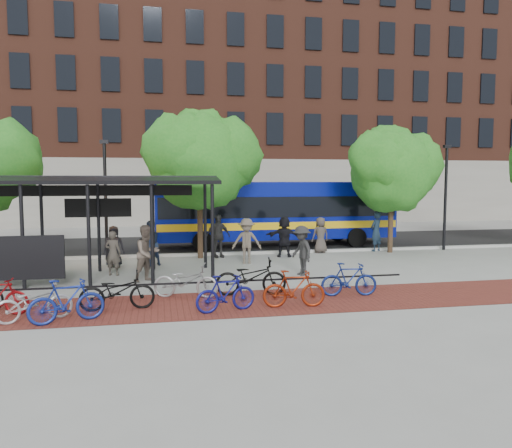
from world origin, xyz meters
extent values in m
plane|color=#9E9E99|center=(0.00, 0.00, 0.00)|extent=(160.00, 160.00, 0.00)
cube|color=black|center=(0.00, 8.00, 0.01)|extent=(160.00, 8.00, 0.01)
cube|color=#B7B7B2|center=(0.00, 4.00, 0.06)|extent=(160.00, 0.25, 0.12)
cube|color=maroon|center=(-2.00, -5.00, 0.00)|extent=(24.00, 3.00, 0.01)
cube|color=black|center=(-3.30, -4.10, 0.00)|extent=(12.00, 0.05, 0.95)
cube|color=brown|center=(10.00, 26.00, 10.00)|extent=(55.00, 14.00, 20.00)
cube|color=#7A664C|center=(-16.00, 40.00, 15.00)|extent=(22.00, 22.00, 30.00)
cylinder|color=black|center=(-9.00, -1.85, 1.65)|extent=(0.12, 0.12, 3.30)
cylinder|color=black|center=(-9.00, 0.85, 1.65)|extent=(0.12, 0.12, 3.30)
cylinder|color=black|center=(-7.00, -1.85, 1.65)|extent=(0.12, 0.12, 3.30)
cylinder|color=black|center=(-7.00, 0.85, 1.65)|extent=(0.12, 0.12, 3.30)
cylinder|color=black|center=(-5.00, -1.85, 1.65)|extent=(0.12, 0.12, 3.30)
cylinder|color=black|center=(-5.00, 0.85, 1.65)|extent=(0.12, 0.12, 3.30)
cylinder|color=black|center=(-3.00, -1.85, 1.65)|extent=(0.12, 0.12, 3.30)
cylinder|color=black|center=(-3.00, 0.85, 1.65)|extent=(0.12, 0.12, 3.30)
cube|color=black|center=(-8.00, -1.20, 3.45)|extent=(10.60, 1.65, 0.29)
cube|color=black|center=(-8.00, 0.20, 3.45)|extent=(10.60, 1.65, 0.29)
cube|color=black|center=(-8.00, 0.90, 3.05)|extent=(9.00, 0.10, 0.40)
cube|color=black|center=(-7.00, 0.95, 2.40)|extent=(2.40, 0.12, 0.70)
cube|color=#FF7200|center=(-7.00, 1.03, 2.40)|extent=(2.20, 0.02, 0.55)
sphere|color=#247920|center=(-11.00, 3.50, 4.28)|extent=(3.20, 3.20, 3.20)
cylinder|color=#382619|center=(-3.00, 3.30, 1.26)|extent=(0.24, 0.24, 2.52)
sphere|color=#247920|center=(-3.00, 3.30, 4.20)|extent=(4.20, 4.20, 4.20)
sphere|color=#247920|center=(-1.95, 3.50, 4.50)|extent=(3.36, 3.36, 3.36)
sphere|color=#247920|center=(-3.84, 3.00, 4.60)|extent=(3.15, 3.15, 3.15)
sphere|color=#247920|center=(-2.90, 3.70, 5.00)|extent=(2.94, 2.94, 2.94)
cylinder|color=#382619|center=(6.00, 3.30, 1.14)|extent=(0.24, 0.24, 2.27)
sphere|color=#247920|center=(6.00, 3.30, 3.79)|extent=(3.80, 3.80, 3.80)
sphere|color=#247920|center=(6.95, 3.50, 4.09)|extent=(3.04, 3.04, 3.04)
sphere|color=#247920|center=(5.24, 3.00, 4.20)|extent=(2.85, 2.85, 2.85)
sphere|color=#247920|center=(6.10, 3.70, 4.59)|extent=(2.66, 2.66, 2.66)
cylinder|color=black|center=(-7.00, 3.60, 2.50)|extent=(0.14, 0.14, 5.00)
cube|color=black|center=(-7.00, 3.60, 5.05)|extent=(0.35, 0.20, 0.15)
cylinder|color=black|center=(9.00, 3.60, 2.50)|extent=(0.14, 0.14, 5.00)
cube|color=black|center=(9.00, 3.60, 5.05)|extent=(0.35, 0.20, 0.15)
cube|color=#07138A|center=(1.16, 6.52, 1.87)|extent=(12.37, 2.98, 2.82)
cube|color=black|center=(1.16, 6.52, 2.10)|extent=(12.12, 3.01, 1.03)
cube|color=yellow|center=(1.16, 6.52, 1.18)|extent=(12.25, 3.02, 0.36)
cube|color=#07138A|center=(1.16, 6.52, 3.23)|extent=(12.11, 2.71, 0.18)
cylinder|color=black|center=(-2.75, 5.09, 0.49)|extent=(0.99, 0.31, 0.98)
cylinder|color=black|center=(-2.81, 7.75, 0.49)|extent=(0.99, 0.31, 0.98)
cylinder|color=black|center=(5.13, 5.29, 0.49)|extent=(0.99, 0.31, 0.98)
cylinder|color=black|center=(5.06, 7.95, 0.49)|extent=(0.99, 0.31, 0.98)
imported|color=#ABABAE|center=(-7.80, -5.79, 0.47)|extent=(1.91, 1.20, 0.95)
imported|color=navy|center=(-6.99, -6.09, 0.54)|extent=(1.87, 1.05, 1.08)
imported|color=black|center=(-5.89, -5.09, 0.51)|extent=(2.00, 0.81, 1.03)
imported|color=#959597|center=(-4.02, -4.04, 0.50)|extent=(2.02, 1.15, 1.00)
imported|color=navy|center=(-3.08, -5.82, 0.49)|extent=(1.71, 0.84, 0.99)
imported|color=black|center=(-2.10, -4.11, 0.56)|extent=(2.18, 0.97, 1.11)
imported|color=maroon|center=(-1.20, -5.72, 0.51)|extent=(1.75, 0.63, 1.03)
imported|color=navy|center=(0.74, -4.77, 0.50)|extent=(1.72, 0.67, 1.01)
imported|color=black|center=(-6.54, 1.68, 0.82)|extent=(0.86, 0.61, 1.64)
imported|color=#443E36|center=(-6.42, -0.10, 0.81)|extent=(0.69, 0.57, 1.63)
imported|color=#202E4C|center=(-5.14, 1.66, 0.91)|extent=(1.12, 1.07, 1.82)
imported|color=brown|center=(-1.24, 1.51, 0.93)|extent=(1.30, 0.89, 1.87)
imported|color=#2B2B2B|center=(-2.21, 3.33, 0.96)|extent=(1.20, 0.73, 1.91)
imported|color=black|center=(0.71, 2.90, 0.91)|extent=(1.77, 0.98, 1.82)
imported|color=#463E38|center=(2.70, 3.80, 0.84)|extent=(0.89, 0.64, 1.69)
imported|color=#1A2C3E|center=(5.50, 3.80, 0.96)|extent=(0.83, 0.76, 1.92)
imported|color=brown|center=(-5.18, -1.41, 0.96)|extent=(1.19, 1.14, 1.93)
imported|color=#282828|center=(0.28, -1.36, 0.90)|extent=(0.91, 1.28, 1.80)
camera|label=1|loc=(-4.75, -18.56, 3.47)|focal=35.00mm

